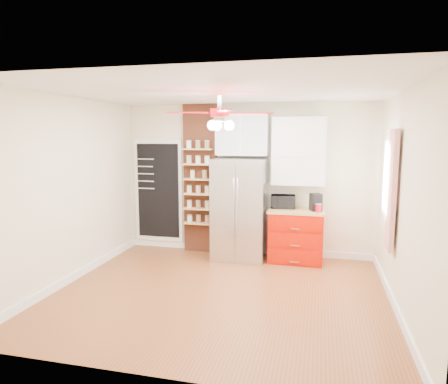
% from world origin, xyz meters
% --- Properties ---
extents(floor, '(4.50, 4.50, 0.00)m').
position_xyz_m(floor, '(0.00, 0.00, 0.00)').
color(floor, brown).
rests_on(floor, ground).
extents(ceiling, '(4.50, 4.50, 0.00)m').
position_xyz_m(ceiling, '(0.00, 0.00, 2.70)').
color(ceiling, white).
rests_on(ceiling, wall_back).
extents(wall_back, '(4.50, 0.02, 2.70)m').
position_xyz_m(wall_back, '(0.00, 2.00, 1.35)').
color(wall_back, beige).
rests_on(wall_back, floor).
extents(wall_front, '(4.50, 0.02, 2.70)m').
position_xyz_m(wall_front, '(0.00, -2.00, 1.35)').
color(wall_front, beige).
rests_on(wall_front, floor).
extents(wall_left, '(0.02, 4.00, 2.70)m').
position_xyz_m(wall_left, '(-2.25, 0.00, 1.35)').
color(wall_left, beige).
rests_on(wall_left, floor).
extents(wall_right, '(0.02, 4.00, 2.70)m').
position_xyz_m(wall_right, '(2.25, 0.00, 1.35)').
color(wall_right, beige).
rests_on(wall_right, floor).
extents(chalkboard, '(0.95, 0.05, 1.95)m').
position_xyz_m(chalkboard, '(-1.70, 1.96, 1.10)').
color(chalkboard, white).
rests_on(chalkboard, wall_back).
extents(brick_pillar, '(0.60, 0.16, 2.70)m').
position_xyz_m(brick_pillar, '(-0.85, 1.92, 1.35)').
color(brick_pillar, brown).
rests_on(brick_pillar, floor).
extents(fridge, '(0.90, 0.70, 1.75)m').
position_xyz_m(fridge, '(-0.05, 1.63, 0.88)').
color(fridge, '#B9B9BF').
rests_on(fridge, floor).
extents(upper_glass_cabinet, '(0.90, 0.35, 0.70)m').
position_xyz_m(upper_glass_cabinet, '(-0.05, 1.82, 2.15)').
color(upper_glass_cabinet, white).
rests_on(upper_glass_cabinet, wall_back).
extents(red_cabinet, '(0.94, 0.64, 0.90)m').
position_xyz_m(red_cabinet, '(0.92, 1.68, 0.45)').
color(red_cabinet, '#B20D00').
rests_on(red_cabinet, floor).
extents(upper_shelf_unit, '(0.90, 0.30, 1.15)m').
position_xyz_m(upper_shelf_unit, '(0.92, 1.85, 1.88)').
color(upper_shelf_unit, white).
rests_on(upper_shelf_unit, wall_back).
extents(window, '(0.04, 0.75, 1.05)m').
position_xyz_m(window, '(2.23, 0.90, 1.55)').
color(window, white).
rests_on(window, wall_right).
extents(curtain, '(0.06, 0.40, 1.55)m').
position_xyz_m(curtain, '(2.18, 0.35, 1.45)').
color(curtain, '#B31E17').
rests_on(curtain, wall_right).
extents(ceiling_fan, '(1.40, 1.40, 0.44)m').
position_xyz_m(ceiling_fan, '(0.00, 0.00, 2.42)').
color(ceiling_fan, silver).
rests_on(ceiling_fan, ceiling).
extents(toaster_oven, '(0.43, 0.31, 0.23)m').
position_xyz_m(toaster_oven, '(0.68, 1.77, 1.01)').
color(toaster_oven, black).
rests_on(toaster_oven, red_cabinet).
extents(coffee_maker, '(0.22, 0.24, 0.29)m').
position_xyz_m(coffee_maker, '(1.23, 1.65, 1.04)').
color(coffee_maker, black).
rests_on(coffee_maker, red_cabinet).
extents(canister_left, '(0.13, 0.13, 0.13)m').
position_xyz_m(canister_left, '(1.28, 1.52, 0.96)').
color(canister_left, '#B50A1C').
rests_on(canister_left, red_cabinet).
extents(canister_right, '(0.12, 0.12, 0.14)m').
position_xyz_m(canister_right, '(1.24, 1.67, 0.97)').
color(canister_right, '#B0091C').
rests_on(canister_right, red_cabinet).
extents(pantry_jar_oats, '(0.11, 0.11, 0.14)m').
position_xyz_m(pantry_jar_oats, '(-0.96, 1.78, 1.44)').
color(pantry_jar_oats, beige).
rests_on(pantry_jar_oats, brick_pillar).
extents(pantry_jar_beans, '(0.10, 0.10, 0.14)m').
position_xyz_m(pantry_jar_beans, '(-0.73, 1.77, 1.44)').
color(pantry_jar_beans, olive).
rests_on(pantry_jar_beans, brick_pillar).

